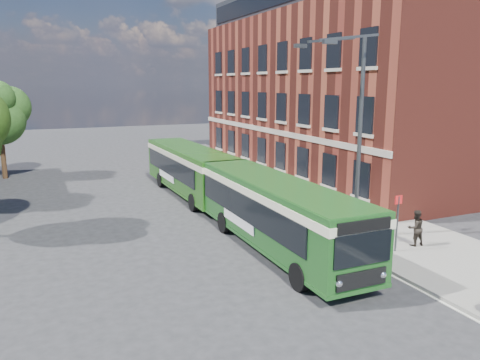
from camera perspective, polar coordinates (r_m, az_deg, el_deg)
name	(u,v)px	position (r m, az deg, el deg)	size (l,w,h in m)	color
ground	(233,242)	(21.29, -0.90, -7.52)	(120.00, 120.00, 0.00)	#29292C
pavement	(283,190)	(31.16, 5.29, -1.20)	(6.00, 48.00, 0.15)	gray
kerb_line	(241,195)	(29.85, 0.15, -1.86)	(0.12, 48.00, 0.01)	beige
brick_office	(340,84)	(37.50, 12.05, 11.40)	(12.10, 26.00, 14.20)	maroon
street_lamp	(353,136)	(20.91, 13.61, 5.29)	(2.96, 2.38, 9.00)	#383B3D
bus_stop_sign	(397,220)	(20.36, 18.62, -4.60)	(0.35, 0.08, 2.52)	#383B3D
bus_front	(275,208)	(19.88, 4.35, -3.42)	(2.64, 11.80, 3.02)	#1C511C
bus_rear	(190,166)	(29.87, -6.09, 1.67)	(2.82, 11.64, 3.02)	#1F5113
pedestrian_a	(348,217)	(21.75, 13.06, -4.42)	(0.68, 0.45, 1.87)	black
pedestrian_b	(416,228)	(21.50, 20.62, -5.48)	(0.76, 0.59, 1.57)	black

